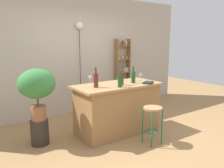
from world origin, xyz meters
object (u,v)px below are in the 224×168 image
object	(u,v)px
wine_glass_left	(134,75)
wine_glass_right	(141,76)
bottle_spirits_clear	(133,77)
wine_glass_center	(90,79)
bottle_olive_oil	(120,80)
bottle_wine_red	(122,78)
spice_shelf	(122,72)
cookbook	(148,83)
pendant_globe_light	(79,27)
plant_stool	(40,132)
potted_plant	(37,86)
bar_stool	(153,117)
bottle_sauce_amber	(96,80)

from	to	relation	value
wine_glass_left	wine_glass_right	bearing A→B (deg)	-94.02
bottle_spirits_clear	wine_glass_center	distance (m)	0.84
bottle_olive_oil	bottle_wine_red	xyz separation A→B (m)	(0.13, 0.12, 0.00)
spice_shelf	wine_glass_right	size ratio (longest dim) A/B	10.86
wine_glass_right	wine_glass_left	bearing A→B (deg)	85.98
cookbook	pendant_globe_light	distance (m)	2.17
plant_stool	pendant_globe_light	size ratio (longest dim) A/B	0.20
potted_plant	wine_glass_right	xyz separation A→B (m)	(1.89, -0.42, 0.04)
bar_stool	potted_plant	distance (m)	2.00
plant_stool	wine_glass_center	bearing A→B (deg)	-4.60
wine_glass_right	pendant_globe_light	xyz separation A→B (m)	(-0.47, 1.65, 0.98)
bottle_olive_oil	bottle_spirits_clear	bearing A→B (deg)	20.64
bottle_olive_oil	bar_stool	bearing A→B (deg)	-58.17
bottle_sauce_amber	wine_glass_right	size ratio (longest dim) A/B	2.14
bottle_wine_red	wine_glass_left	xyz separation A→B (m)	(0.49, 0.23, -0.01)
spice_shelf	wine_glass_left	bearing A→B (deg)	-118.76
pendant_globe_light	wine_glass_right	bearing A→B (deg)	-74.14
potted_plant	wine_glass_left	world-z (taller)	potted_plant
wine_glass_right	bottle_wine_red	bearing A→B (deg)	-178.79
spice_shelf	plant_stool	xyz separation A→B (m)	(-2.67, -1.18, -0.69)
plant_stool	pendant_globe_light	distance (m)	2.62
spice_shelf	potted_plant	size ratio (longest dim) A/B	2.04
bottle_spirits_clear	bottle_sauce_amber	distance (m)	0.81
potted_plant	pendant_globe_light	size ratio (longest dim) A/B	0.40
bar_stool	wine_glass_center	xyz separation A→B (m)	(-0.65, 0.99, 0.58)
spice_shelf	wine_glass_left	xyz separation A→B (m)	(-0.76, -1.39, 0.16)
bar_stool	wine_glass_left	bearing A→B (deg)	70.65
wine_glass_right	wine_glass_center	bearing A→B (deg)	159.86
wine_glass_center	wine_glass_right	xyz separation A→B (m)	(0.94, -0.34, 0.00)
plant_stool	potted_plant	size ratio (longest dim) A/B	0.50
potted_plant	plant_stool	bearing A→B (deg)	0.00
bottle_spirits_clear	bottle_olive_oil	bearing A→B (deg)	-159.36
potted_plant	cookbook	bearing A→B (deg)	-17.03
bar_stool	plant_stool	bearing A→B (deg)	146.49
cookbook	wine_glass_right	bearing A→B (deg)	76.52
bottle_spirits_clear	pendant_globe_light	world-z (taller)	pendant_globe_light
pendant_globe_light	plant_stool	bearing A→B (deg)	-139.21
potted_plant	bottle_olive_oil	xyz separation A→B (m)	(1.29, -0.55, 0.05)
wine_glass_center	bottle_olive_oil	bearing A→B (deg)	-54.83
wine_glass_right	potted_plant	bearing A→B (deg)	167.46
wine_glass_left	wine_glass_center	size ratio (longest dim) A/B	1.00
bar_stool	bottle_olive_oil	size ratio (longest dim) A/B	2.04
bottle_wine_red	bottle_spirits_clear	bearing A→B (deg)	9.11
bottle_wine_red	cookbook	size ratio (longest dim) A/B	1.56
bottle_spirits_clear	wine_glass_center	bearing A→B (deg)	158.82
spice_shelf	cookbook	size ratio (longest dim) A/B	8.48
plant_stool	bottle_sauce_amber	world-z (taller)	bottle_sauce_amber
spice_shelf	plant_stool	world-z (taller)	spice_shelf
plant_stool	pendant_globe_light	world-z (taller)	pendant_globe_light
cookbook	wine_glass_left	bearing A→B (deg)	67.33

